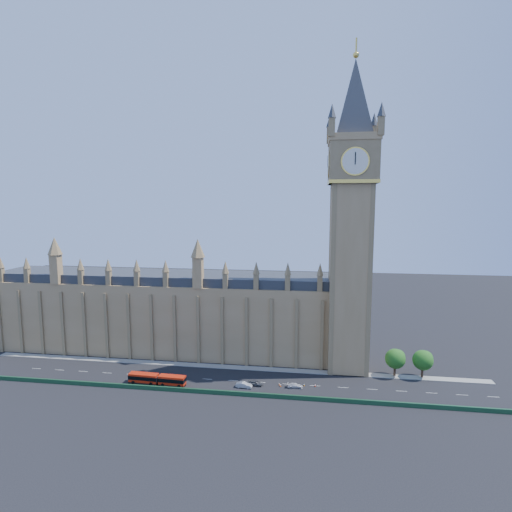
# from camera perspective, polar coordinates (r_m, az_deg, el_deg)

# --- Properties ---
(ground) EXTENTS (400.00, 400.00, 0.00)m
(ground) POSITION_cam_1_polar(r_m,az_deg,el_deg) (124.93, -5.12, -17.22)
(ground) COLOR black
(ground) RESTS_ON ground
(palace_westminster) EXTENTS (120.00, 20.00, 28.00)m
(palace_westminster) POSITION_cam_1_polar(r_m,az_deg,el_deg) (147.12, -12.82, -7.81)
(palace_westminster) COLOR #99784A
(palace_westminster) RESTS_ON ground
(elizabeth_tower) EXTENTS (20.59, 20.59, 105.00)m
(elizabeth_tower) POSITION_cam_1_polar(r_m,az_deg,el_deg) (125.12, 13.51, 8.38)
(elizabeth_tower) COLOR #99784A
(elizabeth_tower) RESTS_ON ground
(bridge_parapet) EXTENTS (160.00, 0.60, 1.20)m
(bridge_parapet) POSITION_cam_1_polar(r_m,az_deg,el_deg) (116.78, -6.17, -18.74)
(bridge_parapet) COLOR #1E4C2D
(bridge_parapet) RESTS_ON ground
(kerb_north) EXTENTS (160.00, 3.00, 0.16)m
(kerb_north) POSITION_cam_1_polar(r_m,az_deg,el_deg) (133.38, -4.16, -15.52)
(kerb_north) COLOR gray
(kerb_north) RESTS_ON ground
(tree_east_near) EXTENTS (6.00, 6.00, 8.50)m
(tree_east_near) POSITION_cam_1_polar(r_m,az_deg,el_deg) (131.81, 19.36, -13.61)
(tree_east_near) COLOR #382619
(tree_east_near) RESTS_ON ground
(tree_east_far) EXTENTS (6.00, 6.00, 8.50)m
(tree_east_far) POSITION_cam_1_polar(r_m,az_deg,el_deg) (133.61, 22.82, -13.49)
(tree_east_far) COLOR #382619
(tree_east_far) RESTS_ON ground
(red_bus) EXTENTS (17.13, 3.36, 2.90)m
(red_bus) POSITION_cam_1_polar(r_m,az_deg,el_deg) (124.64, -13.96, -16.71)
(red_bus) COLOR red
(red_bus) RESTS_ON ground
(car_grey) EXTENTS (4.44, 2.12, 1.46)m
(car_grey) POSITION_cam_1_polar(r_m,az_deg,el_deg) (120.81, -0.13, -17.70)
(car_grey) COLOR #414449
(car_grey) RESTS_ON ground
(car_silver) EXTENTS (4.77, 1.99, 1.53)m
(car_silver) POSITION_cam_1_polar(r_m,az_deg,el_deg) (119.67, -1.74, -17.94)
(car_silver) COLOR #ACAFB4
(car_silver) RESTS_ON ground
(car_white) EXTENTS (4.49, 2.12, 1.27)m
(car_white) POSITION_cam_1_polar(r_m,az_deg,el_deg) (120.09, 5.60, -17.95)
(car_white) COLOR silver
(car_white) RESTS_ON ground
(cone_a) EXTENTS (0.54, 0.54, 0.66)m
(cone_a) POSITION_cam_1_polar(r_m,az_deg,el_deg) (121.50, 6.88, -17.81)
(cone_a) COLOR black
(cone_a) RESTS_ON ground
(cone_b) EXTENTS (0.50, 0.50, 0.69)m
(cone_b) POSITION_cam_1_polar(r_m,az_deg,el_deg) (121.42, 3.34, -17.78)
(cone_b) COLOR black
(cone_b) RESTS_ON ground
(cone_c) EXTENTS (0.53, 0.53, 0.69)m
(cone_c) POSITION_cam_1_polar(r_m,az_deg,el_deg) (121.57, 8.44, -17.82)
(cone_c) COLOR black
(cone_c) RESTS_ON ground
(cone_d) EXTENTS (0.60, 0.60, 0.72)m
(cone_d) POSITION_cam_1_polar(r_m,az_deg,el_deg) (120.61, 3.51, -17.96)
(cone_d) COLOR black
(cone_d) RESTS_ON ground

